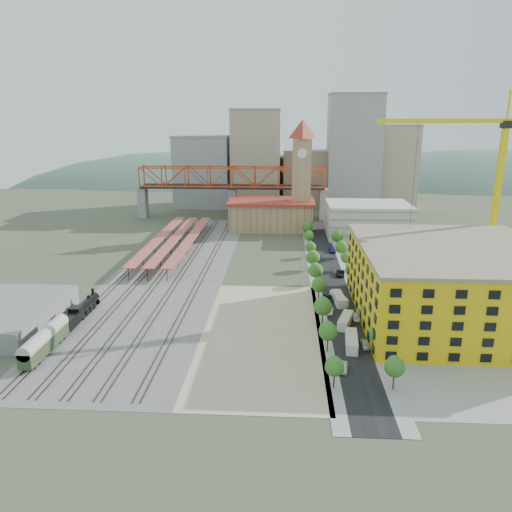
# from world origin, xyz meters

# --- Properties ---
(ground) EXTENTS (400.00, 400.00, 0.00)m
(ground) POSITION_xyz_m (0.00, 0.00, 0.00)
(ground) COLOR #474C38
(ground) RESTS_ON ground
(ballast_strip) EXTENTS (36.00, 165.00, 0.06)m
(ballast_strip) POSITION_xyz_m (-36.00, 17.50, 0.03)
(ballast_strip) COLOR #605E59
(ballast_strip) RESTS_ON ground
(dirt_lot) EXTENTS (28.00, 67.00, 0.06)m
(dirt_lot) POSITION_xyz_m (-4.00, -31.50, 0.03)
(dirt_lot) COLOR tan
(dirt_lot) RESTS_ON ground
(street_asphalt) EXTENTS (12.00, 170.00, 0.06)m
(street_asphalt) POSITION_xyz_m (16.00, 15.00, 0.03)
(street_asphalt) COLOR black
(street_asphalt) RESTS_ON ground
(sidewalk_west) EXTENTS (3.00, 170.00, 0.04)m
(sidewalk_west) POSITION_xyz_m (10.50, 15.00, 0.02)
(sidewalk_west) COLOR gray
(sidewalk_west) RESTS_ON ground
(sidewalk_east) EXTENTS (3.00, 170.00, 0.04)m
(sidewalk_east) POSITION_xyz_m (21.50, 15.00, 0.02)
(sidewalk_east) COLOR gray
(sidewalk_east) RESTS_ON ground
(construction_pad) EXTENTS (50.00, 90.00, 0.06)m
(construction_pad) POSITION_xyz_m (45.00, -20.00, 0.03)
(construction_pad) COLOR gray
(construction_pad) RESTS_ON ground
(rail_tracks) EXTENTS (26.56, 160.00, 0.18)m
(rail_tracks) POSITION_xyz_m (-37.80, 17.50, 0.15)
(rail_tracks) COLOR #382B23
(rail_tracks) RESTS_ON ground
(platform_canopies) EXTENTS (16.00, 80.00, 4.12)m
(platform_canopies) POSITION_xyz_m (-41.00, 45.00, 3.99)
(platform_canopies) COLOR #BD5D48
(platform_canopies) RESTS_ON ground
(station_hall) EXTENTS (38.00, 24.00, 13.10)m
(station_hall) POSITION_xyz_m (-5.00, 82.00, 6.67)
(station_hall) COLOR tan
(station_hall) RESTS_ON ground
(clock_tower) EXTENTS (12.00, 12.00, 52.00)m
(clock_tower) POSITION_xyz_m (8.00, 79.99, 28.70)
(clock_tower) COLOR tan
(clock_tower) RESTS_ON ground
(parking_garage) EXTENTS (34.00, 26.00, 14.00)m
(parking_garage) POSITION_xyz_m (36.00, 70.00, 7.00)
(parking_garage) COLOR silver
(parking_garage) RESTS_ON ground
(truss_bridge) EXTENTS (94.00, 9.60, 25.60)m
(truss_bridge) POSITION_xyz_m (-25.00, 105.00, 18.86)
(truss_bridge) COLOR gray
(truss_bridge) RESTS_ON ground
(construction_building) EXTENTS (44.60, 50.60, 18.80)m
(construction_building) POSITION_xyz_m (42.00, -20.00, 9.41)
(construction_building) COLOR gold
(construction_building) RESTS_ON ground
(warehouse) EXTENTS (22.00, 32.00, 5.00)m
(warehouse) POSITION_xyz_m (-66.00, -30.00, 2.50)
(warehouse) COLOR gray
(warehouse) RESTS_ON ground
(street_trees) EXTENTS (15.40, 124.40, 8.00)m
(street_trees) POSITION_xyz_m (16.00, 5.00, 0.00)
(street_trees) COLOR #32631D
(street_trees) RESTS_ON ground
(skyline) EXTENTS (133.00, 46.00, 60.00)m
(skyline) POSITION_xyz_m (7.47, 142.31, 22.81)
(skyline) COLOR #9EA0A3
(skyline) RESTS_ON ground
(distant_hills) EXTENTS (647.00, 264.00, 227.00)m
(distant_hills) POSITION_xyz_m (45.28, 260.00, -79.54)
(distant_hills) COLOR #4C6B59
(distant_hills) RESTS_ON ground
(locomotive) EXTENTS (2.78, 21.42, 5.35)m
(locomotive) POSITION_xyz_m (-50.00, -24.54, 2.00)
(locomotive) COLOR black
(locomotive) RESTS_ON ground
(coach) EXTENTS (3.07, 17.85, 5.60)m
(coach) POSITION_xyz_m (-50.00, -44.31, 2.98)
(coach) COLOR #2A3D21
(coach) RESTS_ON ground
(tower_crane) EXTENTS (50.90, 16.82, 56.13)m
(tower_crane) POSITION_xyz_m (58.80, 7.29, 34.64)
(tower_crane) COLOR yellow
(tower_crane) RESTS_ON ground
(site_trailer_a) EXTENTS (3.35, 9.68, 2.60)m
(site_trailer_a) POSITION_xyz_m (16.00, -37.36, 1.30)
(site_trailer_a) COLOR silver
(site_trailer_a) RESTS_ON ground
(site_trailer_b) EXTENTS (4.90, 9.25, 2.45)m
(site_trailer_b) POSITION_xyz_m (16.00, -25.60, 1.23)
(site_trailer_b) COLOR silver
(site_trailer_b) RESTS_ON ground
(site_trailer_c) EXTENTS (3.21, 9.37, 2.52)m
(site_trailer_c) POSITION_xyz_m (16.00, -10.61, 1.26)
(site_trailer_c) COLOR silver
(site_trailer_c) RESTS_ON ground
(site_trailer_d) EXTENTS (4.37, 8.88, 2.35)m
(site_trailer_d) POSITION_xyz_m (16.00, -10.34, 1.18)
(site_trailer_d) COLOR silver
(site_trailer_d) RESTS_ON ground
(car_0) EXTENTS (2.56, 4.76, 1.54)m
(car_0) POSITION_xyz_m (13.00, -48.39, 0.77)
(car_0) COLOR white
(car_0) RESTS_ON ground
(car_1) EXTENTS (1.87, 4.14, 1.32)m
(car_1) POSITION_xyz_m (13.00, -18.50, 0.66)
(car_1) COLOR #AEB0B4
(car_1) RESTS_ON ground
(car_2) EXTENTS (3.00, 5.53, 1.47)m
(car_2) POSITION_xyz_m (13.00, -9.13, 0.74)
(car_2) COLOR black
(car_2) RESTS_ON ground
(car_3) EXTENTS (2.49, 5.33, 1.50)m
(car_3) POSITION_xyz_m (13.00, 30.41, 0.75)
(car_3) COLOR navy
(car_3) RESTS_ON ground
(car_4) EXTENTS (2.01, 4.54, 1.52)m
(car_4) POSITION_xyz_m (19.00, -37.73, 0.76)
(car_4) COLOR silver
(car_4) RESTS_ON ground
(car_5) EXTENTS (1.66, 4.65, 1.53)m
(car_5) POSITION_xyz_m (19.00, -22.14, 0.76)
(car_5) COLOR #9FA0A5
(car_5) RESTS_ON ground
(car_6) EXTENTS (3.42, 6.10, 1.61)m
(car_6) POSITION_xyz_m (19.00, 13.77, 0.81)
(car_6) COLOR black
(car_6) RESTS_ON ground
(car_7) EXTENTS (2.65, 5.62, 1.59)m
(car_7) POSITION_xyz_m (19.00, 42.50, 0.79)
(car_7) COLOR navy
(car_7) RESTS_ON ground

